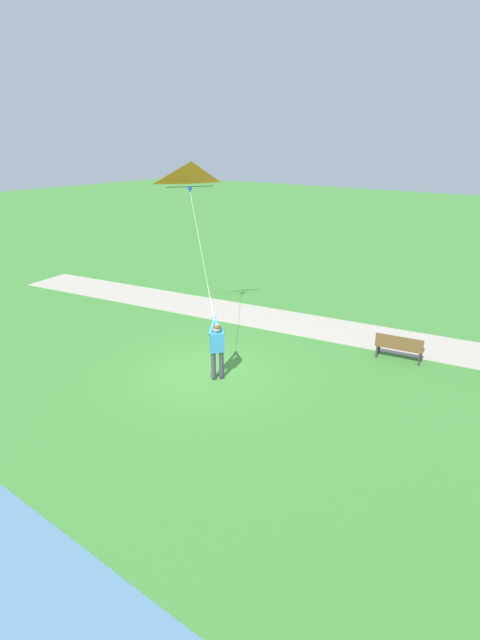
# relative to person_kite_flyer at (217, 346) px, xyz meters

# --- Properties ---
(ground_plane) EXTENTS (120.00, 120.00, 0.00)m
(ground_plane) POSITION_rel_person_kite_flyer_xyz_m (-0.12, -0.38, -1.05)
(ground_plane) COLOR #3D7F33
(walkway_path) EXTENTS (7.56, 31.97, 0.02)m
(walkway_path) POSITION_rel_person_kite_flyer_xyz_m (-5.85, 1.62, -1.04)
(walkway_path) COLOR #ADA393
(walkway_path) RESTS_ON ground
(person_kite_flyer) EXTENTS (0.57, 0.61, 1.83)m
(person_kite_flyer) POSITION_rel_person_kite_flyer_xyz_m (0.00, 0.00, 0.00)
(person_kite_flyer) COLOR #232328
(person_kite_flyer) RESTS_ON ground
(flying_kite) EXTENTS (3.30, 3.68, 4.27)m
(flying_kite) POSITION_rel_person_kite_flyer_xyz_m (-2.61, -3.22, 4.49)
(flying_kite) COLOR orange
(park_bench_near_walkway) EXTENTS (0.68, 1.55, 0.88)m
(park_bench_near_walkway) POSITION_rel_person_kite_flyer_xyz_m (-4.53, 3.86, -0.54)
(park_bench_near_walkway) COLOR brown
(park_bench_near_walkway) RESTS_ON ground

